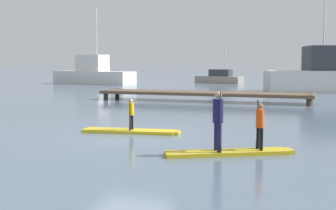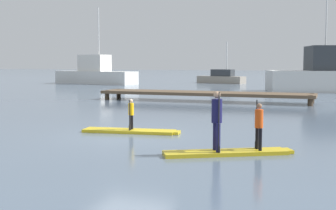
{
  "view_description": "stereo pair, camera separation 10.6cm",
  "coord_description": "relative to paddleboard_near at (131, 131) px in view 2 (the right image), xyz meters",
  "views": [
    {
      "loc": [
        6.05,
        -13.21,
        2.35
      ],
      "look_at": [
        0.54,
        2.06,
        0.83
      ],
      "focal_mm": 49.01,
      "sensor_mm": 36.0,
      "label": 1
    },
    {
      "loc": [
        6.15,
        -13.17,
        2.35
      ],
      "look_at": [
        0.54,
        2.06,
        0.83
      ],
      "focal_mm": 49.01,
      "sensor_mm": 36.0,
      "label": 2
    }
  ],
  "objects": [
    {
      "name": "ground_plane",
      "position": [
        0.28,
        -0.68,
        -0.05
      ],
      "size": [
        240.0,
        240.0,
        0.0
      ],
      "primitive_type": "plane",
      "color": "slate"
    },
    {
      "name": "floating_dock",
      "position": [
        -1.02,
        12.7,
        0.43
      ],
      "size": [
        12.89,
        2.23,
        0.57
      ],
      "color": "brown",
      "rests_on": "ground"
    },
    {
      "name": "motor_boat_small_navy",
      "position": [
        -5.76,
        36.61,
        0.54
      ],
      "size": [
        5.81,
        3.08,
        4.62
      ],
      "color": "#9E9384",
      "rests_on": "ground"
    },
    {
      "name": "paddler_adult",
      "position": [
        3.61,
        -2.65,
        0.92
      ],
      "size": [
        0.37,
        0.44,
        1.52
      ],
      "color": "#19194C",
      "rests_on": "paddleboard_far"
    },
    {
      "name": "paddleboard_near",
      "position": [
        0.0,
        0.0,
        0.0
      ],
      "size": [
        3.33,
        1.14,
        0.1
      ],
      "color": "gold",
      "rests_on": "ground"
    },
    {
      "name": "fishing_boat_green_midground",
      "position": [
        -18.34,
        30.42,
        1.04
      ],
      "size": [
        10.09,
        4.4,
        8.18
      ],
      "color": "silver",
      "rests_on": "ground"
    },
    {
      "name": "paddleboard_far",
      "position": [
        3.88,
        -2.49,
        -0.0
      ],
      "size": [
        3.19,
        2.09,
        0.1
      ],
      "color": "gold",
      "rests_on": "ground"
    },
    {
      "name": "paddler_child_solo",
      "position": [
        0.01,
        -0.01,
        0.62
      ],
      "size": [
        0.2,
        0.37,
        1.03
      ],
      "color": "black",
      "rests_on": "paddleboard_near"
    },
    {
      "name": "paddler_child_front",
      "position": [
        4.58,
        -2.09,
        0.73
      ],
      "size": [
        0.29,
        0.38,
        1.28
      ],
      "color": "black",
      "rests_on": "paddleboard_far"
    }
  ]
}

